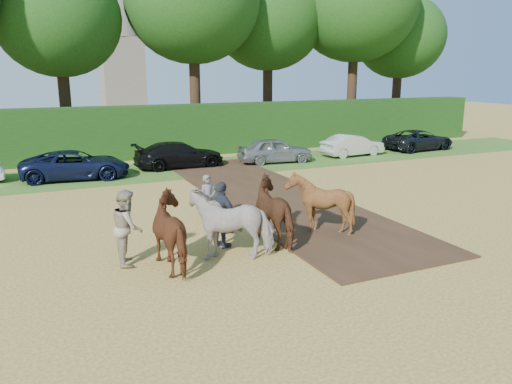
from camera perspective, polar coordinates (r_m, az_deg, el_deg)
name	(u,v)px	position (r m, az deg, el deg)	size (l,w,h in m)	color
ground	(334,260)	(13.64, 8.85, -7.69)	(120.00, 120.00, 0.00)	gold
earth_strip	(270,196)	(20.16, 1.64, -0.43)	(4.50, 17.00, 0.05)	#472D1C
grass_verge	(185,169)	(26.05, -8.10, 2.63)	(50.00, 5.00, 0.03)	#38601E
hedgerow	(163,131)	(30.13, -10.62, 6.88)	(46.00, 1.60, 3.00)	#14380F
spectator_near	(128,227)	(13.38, -14.47, -3.90)	(0.96, 0.75, 1.98)	#BBAD93
spectator_far	(222,215)	(14.16, -3.94, -2.64)	(1.13, 0.47, 1.92)	#2A2E38
plough_team	(254,216)	(14.12, -0.20, -2.73)	(6.31, 4.92, 1.91)	#5E2C17
parked_cars	(192,156)	(26.08, -7.34, 4.14)	(35.54, 3.23, 1.44)	silver
treeline	(116,2)	(32.97, -15.68, 20.21)	(48.70, 10.60, 14.21)	#382616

